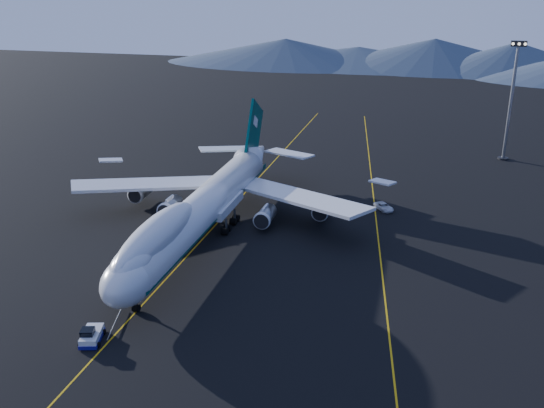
% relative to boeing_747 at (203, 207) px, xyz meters
% --- Properties ---
extents(ground, '(500.00, 500.00, 0.00)m').
position_rel_boeing_747_xyz_m(ground, '(-0.00, -0.03, -5.81)').
color(ground, black).
rests_on(ground, ground).
extents(taxiway_line_main, '(0.25, 220.00, 0.01)m').
position_rel_boeing_747_xyz_m(taxiway_line_main, '(-0.00, -0.03, -5.80)').
color(taxiway_line_main, '#CE9E0C').
rests_on(taxiway_line_main, ground).
extents(taxiway_line_side, '(28.08, 198.09, 0.01)m').
position_rel_boeing_747_xyz_m(taxiway_line_side, '(30.00, 9.97, -5.80)').
color(taxiway_line_side, '#CE9E0C').
rests_on(taxiway_line_side, ground).
extents(boeing_747, '(59.62, 72.43, 19.37)m').
position_rel_boeing_747_xyz_m(boeing_747, '(0.00, 0.00, 0.00)').
color(boeing_747, silver).
rests_on(boeing_747, ground).
extents(pushback_tug, '(3.58, 5.07, 2.01)m').
position_rel_boeing_747_xyz_m(pushback_tug, '(-2.16, -34.67, -5.18)').
color(pushback_tug, silver).
rests_on(pushback_tug, ground).
extents(service_van, '(4.83, 5.37, 1.39)m').
position_rel_boeing_747_xyz_m(service_van, '(30.00, 22.20, -5.12)').
color(service_van, silver).
rests_on(service_van, ground).
extents(floodlight_mast, '(3.65, 2.74, 29.58)m').
position_rel_boeing_747_xyz_m(floodlight_mast, '(56.52, 66.71, 9.17)').
color(floodlight_mast, black).
rests_on(floodlight_mast, ground).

